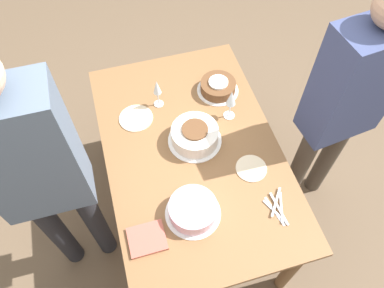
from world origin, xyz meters
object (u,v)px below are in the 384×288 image
(wine_glass_far, at_px, (231,99))
(cake_back_decorated, at_px, (193,210))
(person_cutting, at_px, (346,101))
(cake_front_chocolate, at_px, (218,87))
(person_watching, at_px, (38,172))
(cake_center_white, at_px, (195,135))
(wine_glass_near, at_px, (157,89))

(wine_glass_far, bearing_deg, cake_back_decorated, 144.85)
(person_cutting, bearing_deg, wine_glass_far, -32.11)
(cake_front_chocolate, height_order, person_watching, person_watching)
(cake_center_white, relative_size, wine_glass_near, 1.52)
(cake_back_decorated, relative_size, person_watching, 0.16)
(person_cutting, bearing_deg, wine_glass_near, -33.12)
(cake_center_white, height_order, cake_back_decorated, cake_center_white)
(cake_center_white, height_order, wine_glass_near, wine_glass_near)
(wine_glass_far, distance_m, person_watching, 1.05)
(wine_glass_near, xyz_separation_m, wine_glass_far, (-0.20, -0.37, 0.01))
(cake_center_white, xyz_separation_m, cake_back_decorated, (-0.41, 0.13, -0.01))
(cake_front_chocolate, bearing_deg, wine_glass_far, -179.18)
(cake_center_white, distance_m, person_watching, 0.82)
(person_cutting, xyz_separation_m, person_watching, (-0.03, 1.53, 0.06))
(wine_glass_near, bearing_deg, person_cutting, -116.51)
(person_watching, bearing_deg, cake_back_decorated, -21.39)
(wine_glass_near, distance_m, person_cutting, 1.01)
(cake_front_chocolate, distance_m, wine_glass_near, 0.38)
(wine_glass_far, distance_m, person_cutting, 0.59)
(person_cutting, distance_m, person_watching, 1.53)
(cake_front_chocolate, distance_m, wine_glass_far, 0.23)
(cake_back_decorated, xyz_separation_m, person_cutting, (0.28, -0.90, 0.20))
(cake_back_decorated, relative_size, wine_glass_near, 1.41)
(cake_front_chocolate, xyz_separation_m, person_watching, (-0.48, 1.00, 0.27))
(cake_front_chocolate, xyz_separation_m, wine_glass_far, (-0.20, -0.00, 0.11))
(wine_glass_near, relative_size, person_watching, 0.11)
(wine_glass_far, bearing_deg, cake_center_white, 115.16)
(cake_center_white, bearing_deg, wine_glass_near, 23.06)
(wine_glass_near, height_order, person_cutting, person_cutting)
(wine_glass_far, bearing_deg, person_cutting, -115.50)
(cake_back_decorated, bearing_deg, wine_glass_far, -35.15)
(cake_center_white, xyz_separation_m, cake_front_chocolate, (0.31, -0.24, -0.02))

